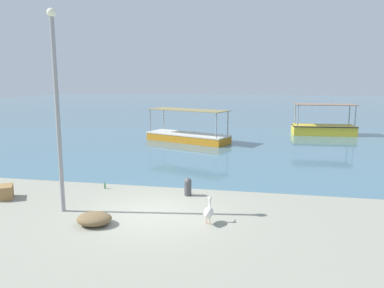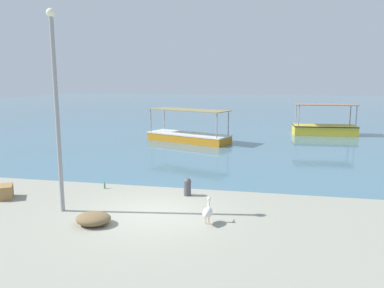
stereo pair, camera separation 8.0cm
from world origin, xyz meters
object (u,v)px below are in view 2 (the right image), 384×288
fishing_boat_near_right (324,128)px  glass_bottle (105,186)px  fishing_boat_center (188,135)px  cargo_crate (5,192)px  net_pile (93,219)px  lamp_post (56,103)px  mooring_bollard (187,186)px  pelican (208,212)px

fishing_boat_near_right → glass_bottle: bearing=-122.2°
fishing_boat_center → glass_bottle: 11.96m
fishing_boat_near_right → cargo_crate: 23.67m
net_pile → glass_bottle: (-1.28, 3.63, -0.08)m
lamp_post → mooring_bollard: (3.76, 2.48, -3.27)m
fishing_boat_near_right → pelican: bearing=-107.1°
pelican → glass_bottle: bearing=148.5°
mooring_bollard → lamp_post: bearing=-146.6°
mooring_bollard → cargo_crate: bearing=-165.7°
pelican → fishing_boat_near_right: bearing=72.9°
glass_bottle → pelican: bearing=-31.5°
mooring_bollard → glass_bottle: size_ratio=2.55×
net_pile → cargo_crate: 4.69m
cargo_crate → mooring_bollard: bearing=14.3°
mooring_bollard → glass_bottle: bearing=176.1°
net_pile → cargo_crate: size_ratio=1.46×
pelican → lamp_post: lamp_post is taller
fishing_boat_near_right → net_pile: (-9.57, -20.84, -0.34)m
mooring_bollard → net_pile: bearing=-123.1°
fishing_boat_center → pelican: size_ratio=7.80×
fishing_boat_center → cargo_crate: bearing=-106.3°
net_pile → glass_bottle: bearing=109.4°
fishing_boat_center → glass_bottle: (-0.96, -11.91, -0.36)m
lamp_post → pelican: bearing=-1.8°
fishing_boat_center → lamp_post: size_ratio=0.96×
lamp_post → mooring_bollard: 5.57m
glass_bottle → mooring_bollard: bearing=-3.9°
cargo_crate → glass_bottle: bearing=31.8°
fishing_boat_center → glass_bottle: bearing=-94.6°
glass_bottle → lamp_post: bearing=-95.8°
fishing_boat_center → glass_bottle: size_ratio=23.27×
fishing_boat_near_right → lamp_post: 23.03m
cargo_crate → net_pile: bearing=-21.5°
pelican → lamp_post: 5.94m
fishing_boat_near_right → mooring_bollard: fishing_boat_near_right is taller
lamp_post → fishing_boat_near_right: bearing=60.8°
fishing_boat_center → net_pile: 15.55m
fishing_boat_center → mooring_bollard: 12.41m
net_pile → cargo_crate: cargo_crate is taller
net_pile → fishing_boat_near_right: bearing=65.3°
mooring_bollard → net_pile: mooring_bollard is taller
cargo_crate → lamp_post: bearing=-16.0°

